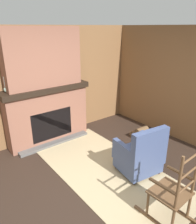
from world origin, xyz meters
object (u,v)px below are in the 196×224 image
object	(u,v)px
armchair	(140,156)
firewood_stack	(141,134)
oil_lamp_vase	(6,87)
rocking_chair	(172,196)
storage_case	(63,79)

from	to	relation	value
armchair	firewood_stack	world-z (taller)	armchair
armchair	oil_lamp_vase	size ratio (longest dim) A/B	3.04
rocking_chair	storage_case	size ratio (longest dim) A/B	4.28
rocking_chair	firewood_stack	bearing A→B (deg)	-41.57
firewood_stack	storage_case	xyz separation A→B (m)	(-1.32, -1.25, 1.25)
rocking_chair	storage_case	bearing A→B (deg)	-6.19
rocking_chair	oil_lamp_vase	world-z (taller)	oil_lamp_vase
rocking_chair	oil_lamp_vase	distance (m)	3.42
firewood_stack	storage_case	bearing A→B (deg)	-136.63
rocking_chair	armchair	bearing A→B (deg)	-27.46
rocking_chair	oil_lamp_vase	size ratio (longest dim) A/B	3.77
armchair	oil_lamp_vase	distance (m)	2.81
firewood_stack	storage_case	distance (m)	2.21
rocking_chair	oil_lamp_vase	xyz separation A→B (m)	(-3.11, -1.03, 0.98)
rocking_chair	oil_lamp_vase	bearing A→B (deg)	16.07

